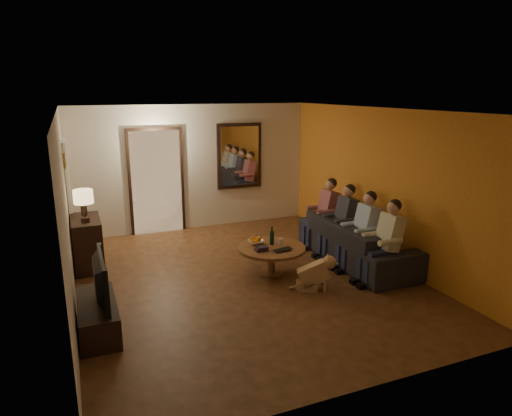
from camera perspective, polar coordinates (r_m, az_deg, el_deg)
name	(u,v)px	position (r m, az deg, el deg)	size (l,w,h in m)	color
floor	(246,279)	(7.27, -1.31, -8.82)	(5.00, 6.00, 0.01)	#412A11
ceiling	(245,110)	(6.68, -1.44, 12.11)	(5.00, 6.00, 0.01)	white
back_wall	(194,168)	(9.67, -7.76, 5.01)	(5.00, 0.02, 2.60)	beige
front_wall	(362,269)	(4.32, 13.12, -7.43)	(5.00, 0.02, 2.60)	beige
left_wall	(66,215)	(6.44, -22.65, -0.85)	(0.02, 6.00, 2.60)	beige
right_wall	(382,186)	(8.07, 15.47, 2.71)	(0.02, 6.00, 2.60)	beige
orange_accent	(381,186)	(8.06, 15.41, 2.71)	(0.01, 6.00, 2.60)	#C96D22
kitchen_doorway	(156,182)	(9.53, -12.34, 3.14)	(1.00, 0.06, 2.10)	#FFE0A5
door_trim	(157,183)	(9.52, -12.33, 3.13)	(1.12, 0.04, 2.22)	black
fridge_glimpse	(169,189)	(9.61, -10.83, 2.39)	(0.45, 0.03, 1.70)	silver
mirror_frame	(239,156)	(9.89, -2.09, 6.53)	(1.00, 0.05, 1.40)	black
mirror_glass	(240,156)	(9.86, -2.03, 6.50)	(0.86, 0.02, 1.26)	white
white_door	(70,198)	(8.74, -22.28, 1.15)	(0.06, 0.85, 2.04)	white
framed_art	(64,160)	(7.61, -22.87, 5.61)	(0.03, 0.28, 0.24)	#B28C33
art_canvas	(65,159)	(7.61, -22.76, 5.62)	(0.01, 0.22, 0.18)	brown
dresser	(87,243)	(8.08, -20.32, -4.14)	(0.45, 0.95, 0.84)	black
table_lamp	(84,206)	(7.68, -20.70, 0.25)	(0.30, 0.30, 0.54)	beige
flower_vase	(83,203)	(8.12, -20.78, 0.63)	(0.14, 0.14, 0.44)	red
tv_stand	(98,317)	(6.06, -19.16, -12.69)	(0.45, 1.17, 0.39)	black
tv	(94,280)	(5.86, -19.56, -8.44)	(0.13, 1.02, 0.58)	black
sofa	(356,241)	(8.04, 12.43, -4.07)	(0.97, 2.48, 0.72)	black
person_a	(386,245)	(7.23, 15.90, -4.45)	(0.60, 0.40, 1.20)	tan
person_b	(362,234)	(7.68, 13.17, -3.14)	(0.60, 0.40, 1.20)	tan
person_c	(342,224)	(8.15, 10.75, -1.97)	(0.60, 0.40, 1.20)	tan
person_d	(325,215)	(8.64, 8.61, -0.93)	(0.60, 0.40, 1.20)	tan
dog	(314,272)	(6.83, 7.24, -7.99)	(0.56, 0.24, 0.56)	tan
coffee_table	(271,260)	(7.40, 1.94, -6.51)	(1.09, 1.09, 0.45)	brown
bowl	(256,242)	(7.44, -0.01, -4.29)	(0.26, 0.26, 0.06)	white
oranges	(256,238)	(7.41, -0.01, -3.79)	(0.20, 0.20, 0.08)	orange
wine_bottle	(272,235)	(7.38, 2.00, -3.44)	(0.07, 0.07, 0.31)	black
wine_glass	(280,241)	(7.42, 3.07, -4.20)	(0.06, 0.06, 0.10)	silver
book_stack	(261,248)	(7.14, 0.67, -5.07)	(0.20, 0.15, 0.07)	black
laptop	(285,251)	(7.12, 3.62, -5.36)	(0.33, 0.21, 0.03)	black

